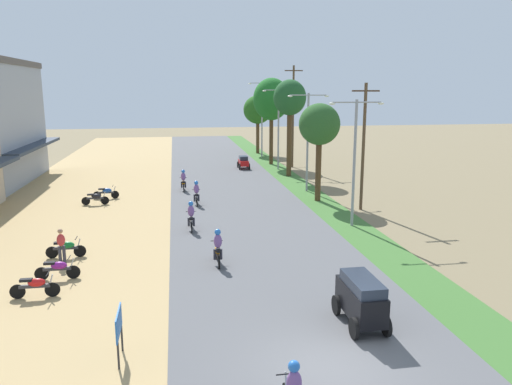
{
  "coord_description": "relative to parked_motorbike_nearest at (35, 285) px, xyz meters",
  "views": [
    {
      "loc": [
        -4.09,
        -12.05,
        7.74
      ],
      "look_at": [
        0.59,
        16.26,
        1.7
      ],
      "focal_mm": 34.54,
      "sensor_mm": 36.0,
      "label": 1
    }
  ],
  "objects": [
    {
      "name": "parked_motorbike_second",
      "position": [
        0.42,
        1.77,
        0.0
      ],
      "size": [
        1.8,
        0.54,
        0.94
      ],
      "color": "black",
      "rests_on": "dirt_shoulder"
    },
    {
      "name": "motorbike_ahead_second",
      "position": [
        7.05,
        2.43,
        0.3
      ],
      "size": [
        0.54,
        1.8,
        1.66
      ],
      "color": "black",
      "rests_on": "road_strip"
    },
    {
      "name": "utility_pole_far",
      "position": [
        16.99,
        29.61,
        4.64
      ],
      "size": [
        1.8,
        0.2,
        10.0
      ],
      "color": "brown",
      "rests_on": "ground"
    },
    {
      "name": "ground_plane",
      "position": [
        9.42,
        -6.34,
        -0.55
      ],
      "size": [
        180.0,
        180.0,
        0.0
      ],
      "primitive_type": "plane",
      "color": "#7A6B4C"
    },
    {
      "name": "streetlamp_mid",
      "position": [
        15.22,
        17.56,
        3.79
      ],
      "size": [
        3.16,
        0.2,
        7.39
      ],
      "color": "gray",
      "rests_on": "median_strip"
    },
    {
      "name": "road_strip",
      "position": [
        9.42,
        -6.34,
        -0.51
      ],
      "size": [
        9.0,
        140.0,
        0.08
      ],
      "primitive_type": "cube",
      "color": "#565659",
      "rests_on": "ground"
    },
    {
      "name": "street_signboard",
      "position": [
        3.58,
        -4.97,
        0.55
      ],
      "size": [
        0.06,
        1.3,
        1.5
      ],
      "color": "#262628",
      "rests_on": "dirt_shoulder"
    },
    {
      "name": "streetlamp_far",
      "position": [
        15.22,
        28.18,
        3.97
      ],
      "size": [
        3.16,
        0.2,
        7.74
      ],
      "color": "gray",
      "rests_on": "median_strip"
    },
    {
      "name": "motorbike_ahead_third",
      "position": [
        6.08,
        8.1,
        0.3
      ],
      "size": [
        0.54,
        1.8,
        1.66
      ],
      "color": "black",
      "rests_on": "road_strip"
    },
    {
      "name": "parked_motorbike_fifth",
      "position": [
        0.39,
        17.2,
        0.0
      ],
      "size": [
        1.8,
        0.54,
        0.94
      ],
      "color": "black",
      "rests_on": "dirt_shoulder"
    },
    {
      "name": "utility_pole_near",
      "position": [
        17.21,
        11.41,
        3.7
      ],
      "size": [
        1.8,
        0.2,
        8.13
      ],
      "color": "brown",
      "rests_on": "ground"
    },
    {
      "name": "median_tree_fourth",
      "position": [
        15.3,
        40.64,
        4.71
      ],
      "size": [
        3.44,
        3.44,
        6.94
      ],
      "color": "#4C351E",
      "rests_on": "median_strip"
    },
    {
      "name": "median_tree_second",
      "position": [
        15.4,
        24.37,
        6.29
      ],
      "size": [
        2.88,
        2.88,
        8.51
      ],
      "color": "#4C351E",
      "rests_on": "median_strip"
    },
    {
      "name": "median_tree_nearest",
      "position": [
        15.11,
        14.2,
        4.74
      ],
      "size": [
        2.82,
        2.82,
        6.75
      ],
      "color": "#4C351E",
      "rests_on": "median_strip"
    },
    {
      "name": "motorbike_ahead_fourth",
      "position": [
        6.65,
        14.22,
        0.3
      ],
      "size": [
        0.54,
        1.8,
        1.66
      ],
      "color": "black",
      "rests_on": "road_strip"
    },
    {
      "name": "motorbike_ahead_fifth",
      "position": [
        5.88,
        19.09,
        0.3
      ],
      "size": [
        0.54,
        1.8,
        1.66
      ],
      "color": "black",
      "rests_on": "road_strip"
    },
    {
      "name": "parked_motorbike_third",
      "position": [
        0.2,
        4.53,
        0.0
      ],
      "size": [
        1.8,
        0.54,
        0.94
      ],
      "color": "black",
      "rests_on": "dirt_shoulder"
    },
    {
      "name": "parked_motorbike_fourth",
      "position": [
        -0.08,
        15.38,
        0.0
      ],
      "size": [
        1.8,
        0.54,
        0.94
      ],
      "color": "black",
      "rests_on": "dirt_shoulder"
    },
    {
      "name": "streetlamp_near",
      "position": [
        15.22,
        7.65,
        3.65
      ],
      "size": [
        3.16,
        0.2,
        7.13
      ],
      "color": "gray",
      "rests_on": "median_strip"
    },
    {
      "name": "streetlamp_farthest",
      "position": [
        15.22,
        37.26,
        4.36
      ],
      "size": [
        3.16,
        0.2,
        8.5
      ],
      "color": "gray",
      "rests_on": "median_strip"
    },
    {
      "name": "median_strip",
      "position": [
        15.12,
        -6.34,
        -0.52
      ],
      "size": [
        2.4,
        140.0,
        0.06
      ],
      "primitive_type": "cube",
      "color": "#3D6B2D",
      "rests_on": "ground"
    },
    {
      "name": "car_van_black",
      "position": [
        11.18,
        -4.1,
        0.47
      ],
      "size": [
        1.19,
        2.41,
        1.67
      ],
      "color": "black",
      "rests_on": "road_strip"
    },
    {
      "name": "median_tree_third",
      "position": [
        15.19,
        31.59,
        6.13
      ],
      "size": [
        3.73,
        3.73,
        8.81
      ],
      "color": "#4C351E",
      "rests_on": "median_strip"
    },
    {
      "name": "pedestrian_on_shoulder",
      "position": [
        0.18,
        3.71,
        0.41
      ],
      "size": [
        0.42,
        0.34,
        1.62
      ],
      "color": "#33333D",
      "rests_on": "dirt_shoulder"
    },
    {
      "name": "car_hatchback_red",
      "position": [
        11.92,
        29.07,
        0.19
      ],
      "size": [
        1.04,
        2.0,
        1.23
      ],
      "color": "red",
      "rests_on": "road_strip"
    },
    {
      "name": "parked_motorbike_nearest",
      "position": [
        0.0,
        0.0,
        0.0
      ],
      "size": [
        1.8,
        0.54,
        0.94
      ],
      "color": "black",
      "rests_on": "dirt_shoulder"
    }
  ]
}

